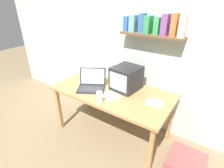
% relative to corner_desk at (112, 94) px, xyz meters
% --- Properties ---
extents(ground_plane, '(12.00, 12.00, 0.00)m').
position_rel_corner_desk_xyz_m(ground_plane, '(0.00, 0.00, -0.67)').
color(ground_plane, '#887152').
extents(back_wall, '(5.60, 0.24, 2.60)m').
position_rel_corner_desk_xyz_m(back_wall, '(0.01, 0.53, 0.63)').
color(back_wall, silver).
rests_on(back_wall, ground_plane).
extents(corner_desk, '(1.59, 0.80, 0.73)m').
position_rel_corner_desk_xyz_m(corner_desk, '(0.00, 0.00, 0.00)').
color(corner_desk, '#B3814B').
rests_on(corner_desk, ground_plane).
extents(crt_monitor, '(0.36, 0.39, 0.31)m').
position_rel_corner_desk_xyz_m(crt_monitor, '(0.12, 0.16, 0.21)').
color(crt_monitor, '#232326').
rests_on(crt_monitor, corner_desk).
extents(laptop, '(0.47, 0.45, 0.24)m').
position_rel_corner_desk_xyz_m(laptop, '(-0.28, -0.08, 0.12)').
color(laptop, '#232326').
rests_on(laptop, corner_desk).
extents(desk_lamp, '(0.11, 0.17, 0.30)m').
position_rel_corner_desk_xyz_m(desk_lamp, '(-0.18, 0.24, 0.27)').
color(desk_lamp, silver).
rests_on(desk_lamp, corner_desk).
extents(juice_glass, '(0.07, 0.07, 0.14)m').
position_rel_corner_desk_xyz_m(juice_glass, '(0.03, -0.31, 0.12)').
color(juice_glass, white).
rests_on(juice_glass, corner_desk).
extents(loose_paper_near_laptop, '(0.20, 0.19, 0.00)m').
position_rel_corner_desk_xyz_m(loose_paper_near_laptop, '(0.59, 0.04, 0.06)').
color(loose_paper_near_laptop, white).
rests_on(loose_paper_near_laptop, corner_desk).
extents(open_notebook, '(0.25, 0.23, 0.00)m').
position_rel_corner_desk_xyz_m(open_notebook, '(0.06, -0.12, 0.06)').
color(open_notebook, white).
rests_on(open_notebook, corner_desk).
extents(loose_paper_near_monitor, '(0.24, 0.26, 0.00)m').
position_rel_corner_desk_xyz_m(loose_paper_near_monitor, '(-0.45, 0.23, 0.06)').
color(loose_paper_near_monitor, white).
rests_on(loose_paper_near_monitor, corner_desk).
extents(floor_cushion, '(0.44, 0.44, 0.10)m').
position_rel_corner_desk_xyz_m(floor_cushion, '(1.07, 0.05, -0.62)').
color(floor_cushion, '#9F4D4C').
rests_on(floor_cushion, ground_plane).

